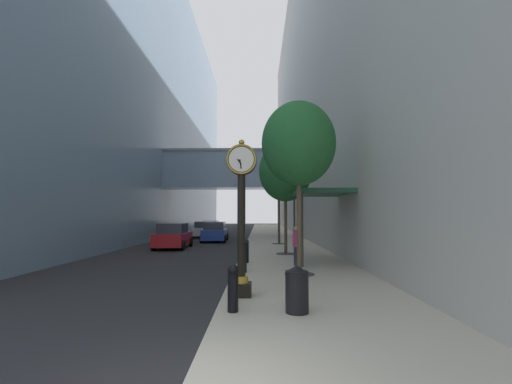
% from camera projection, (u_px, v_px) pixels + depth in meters
% --- Properties ---
extents(ground_plane, '(110.00, 110.00, 0.00)m').
position_uv_depth(ground_plane, '(248.00, 240.00, 31.12)').
color(ground_plane, '#262628').
rests_on(ground_plane, ground).
extents(sidewalk_right, '(5.12, 80.00, 0.14)m').
position_uv_depth(sidewalk_right, '(275.00, 237.00, 34.10)').
color(sidewalk_right, '#BCB29E').
rests_on(sidewalk_right, ground).
extents(building_block_left, '(22.59, 80.00, 30.30)m').
position_uv_depth(building_block_left, '(125.00, 88.00, 35.18)').
color(building_block_left, '#758EA8').
rests_on(building_block_left, ground).
extents(building_block_right, '(9.00, 80.00, 32.73)m').
position_uv_depth(building_block_right, '(344.00, 75.00, 35.07)').
color(building_block_right, '#B7B2A8').
rests_on(building_block_right, ground).
extents(street_clock, '(0.84, 0.55, 4.26)m').
position_uv_depth(street_clock, '(241.00, 209.00, 9.46)').
color(street_clock, black).
rests_on(street_clock, sidewalk_right).
extents(bollard_nearest, '(0.26, 0.26, 1.05)m').
position_uv_depth(bollard_nearest, '(233.00, 287.00, 7.85)').
color(bollard_nearest, black).
rests_on(bollard_nearest, sidewalk_right).
extents(bollard_third, '(0.26, 0.26, 1.05)m').
position_uv_depth(bollard_third, '(243.00, 258.00, 13.13)').
color(bollard_third, black).
rests_on(bollard_third, sidewalk_right).
extents(bollard_fourth, '(0.26, 0.26, 1.05)m').
position_uv_depth(bollard_fourth, '(246.00, 250.00, 15.76)').
color(bollard_fourth, black).
rests_on(bollard_fourth, sidewalk_right).
extents(street_tree_near, '(2.76, 2.76, 6.43)m').
position_uv_depth(street_tree_near, '(298.00, 144.00, 13.00)').
color(street_tree_near, '#333335').
rests_on(street_tree_near, sidewalk_right).
extents(street_tree_mid_near, '(2.96, 2.96, 6.32)m').
position_uv_depth(street_tree_mid_near, '(285.00, 171.00, 19.49)').
color(street_tree_mid_near, '#333335').
rests_on(street_tree_mid_near, sidewalk_right).
extents(street_tree_mid_far, '(2.22, 2.22, 6.33)m').
position_uv_depth(street_tree_mid_far, '(279.00, 177.00, 26.03)').
color(street_tree_mid_far, '#333335').
rests_on(street_tree_mid_far, sidewalk_right).
extents(trash_bin, '(0.53, 0.53, 1.05)m').
position_uv_depth(trash_bin, '(297.00, 288.00, 7.78)').
color(trash_bin, black).
rests_on(trash_bin, sidewalk_right).
extents(pedestrian_walking, '(0.36, 0.36, 1.70)m').
position_uv_depth(pedestrian_walking, '(297.00, 244.00, 14.89)').
color(pedestrian_walking, '#23232D').
rests_on(pedestrian_walking, sidewalk_right).
extents(storefront_awning, '(2.40, 3.60, 3.30)m').
position_uv_depth(storefront_awning, '(321.00, 194.00, 16.24)').
color(storefront_awning, '#235138').
rests_on(storefront_awning, sidewalk_right).
extents(car_red_near, '(2.18, 4.27, 1.72)m').
position_uv_depth(car_red_near, '(173.00, 236.00, 23.70)').
color(car_red_near, '#AD191E').
rests_on(car_red_near, ground).
extents(car_blue_mid, '(2.20, 4.47, 1.69)m').
position_uv_depth(car_blue_mid, '(215.00, 232.00, 29.56)').
color(car_blue_mid, navy).
rests_on(car_blue_mid, ground).
extents(car_grey_far, '(2.18, 4.07, 1.57)m').
position_uv_depth(car_grey_far, '(211.00, 227.00, 40.78)').
color(car_grey_far, slate).
rests_on(car_grey_far, ground).
extents(car_silver_trailing, '(2.02, 4.14, 1.60)m').
position_uv_depth(car_silver_trailing, '(204.00, 230.00, 35.01)').
color(car_silver_trailing, '#B7BABF').
rests_on(car_silver_trailing, ground).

